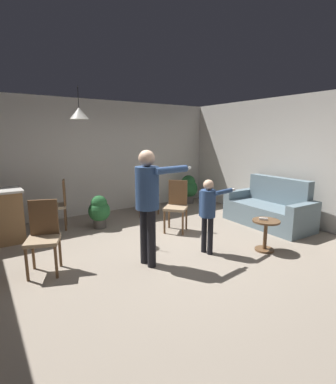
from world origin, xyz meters
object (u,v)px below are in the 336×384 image
Objects in this scene: dining_chair_centre_back at (177,204)px; potted_plant_corner at (188,188)px; person_adult at (148,195)px; dining_chair_by_counter at (43,234)px; dining_chair_near_wall at (146,193)px; side_table_by_couch at (265,232)px; dining_chair_spare at (59,203)px; potted_plant_by_wall at (99,210)px; spare_remote_on_table at (263,219)px; person_child at (208,208)px; couch_floral at (269,210)px.

potted_plant_corner is (1.67, 1.75, -0.11)m from dining_chair_centre_back.
person_adult is 1.68× the size of dining_chair_centre_back.
dining_chair_near_wall is at bearing -125.54° from dining_chair_by_counter.
side_table_by_couch is 0.66× the size of potted_plant_corner.
dining_chair_spare is (-0.66, 2.45, -0.50)m from person_adult.
person_adult reaches higher than potted_plant_by_wall.
dining_chair_spare is 1.27× the size of potted_plant_corner.
potted_plant_corner is 6.08× the size of spare_remote_on_table.
person_child is at bearing -122.91° from potted_plant_corner.
spare_remote_on_table is at bearing 65.30° from person_adult.
dining_chair_near_wall is at bearing 164.84° from person_child.
side_table_by_couch is (-1.24, -0.85, -0.00)m from couch_floral.
dining_chair_centre_back is at bearing 159.38° from person_child.
potted_plant_by_wall is (0.02, 2.05, -0.67)m from person_adult.
dining_chair_centre_back reaches higher than potted_plant_corner.
dining_chair_by_counter is 1.47× the size of potted_plant_by_wall.
couch_floral is 2.02m from dining_chair_centre_back.
potted_plant_corner is 3.56m from spare_remote_on_table.
potted_plant_corner is at bearing 127.21° from person_adult.
person_child is 1.20× the size of dining_chair_spare.
dining_chair_spare is at bearing 61.56° from couch_floral.
potted_plant_by_wall is (-1.82, 2.67, 0.05)m from side_table_by_couch.
side_table_by_couch is 0.22m from spare_remote_on_table.
dining_chair_near_wall is 7.69× the size of spare_remote_on_table.
dining_chair_centre_back is (-1.84, 0.81, 0.21)m from couch_floral.
couch_floral is at bearing 91.73° from person_child.
potted_plant_corner is (2.91, 2.79, -0.61)m from person_adult.
person_adult is at bearing -148.90° from dining_chair_spare.
potted_plant_corner is at bearing 138.11° from person_child.
dining_chair_centre_back is 7.69× the size of spare_remote_on_table.
potted_plant_corner is 2.98m from potted_plant_by_wall.
dining_chair_near_wall is 1.47× the size of potted_plant_by_wall.
person_child is at bearing 73.96° from person_adult.
side_table_by_couch is at bearing -41.24° from spare_remote_on_table.
dining_chair_centre_back is at bearing -39.56° from potted_plant_by_wall.
dining_chair_spare reaches higher than spare_remote_on_table.
person_child is at bearing 38.63° from dining_chair_near_wall.
person_adult reaches higher than dining_chair_by_counter.
dining_chair_near_wall is 1.72m from potted_plant_corner.
dining_chair_centre_back is (0.25, 1.20, -0.20)m from person_child.
spare_remote_on_table is (1.79, -2.64, 0.16)m from potted_plant_by_wall.
person_child is 1.20× the size of dining_chair_centre_back.
dining_chair_by_counter is at bearing 158.75° from spare_remote_on_table.
potted_plant_by_wall is at bearing -111.59° from dining_chair_by_counter.
spare_remote_on_table is (0.55, -2.89, -0.01)m from dining_chair_near_wall.
dining_chair_centre_back is 1.47× the size of potted_plant_by_wall.
person_adult reaches higher than spare_remote_on_table.
potted_plant_by_wall is at bearing -33.93° from dining_chair_near_wall.
person_adult is 1.05m from person_child.
dining_chair_centre_back is (1.24, 1.04, -0.50)m from person_adult.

